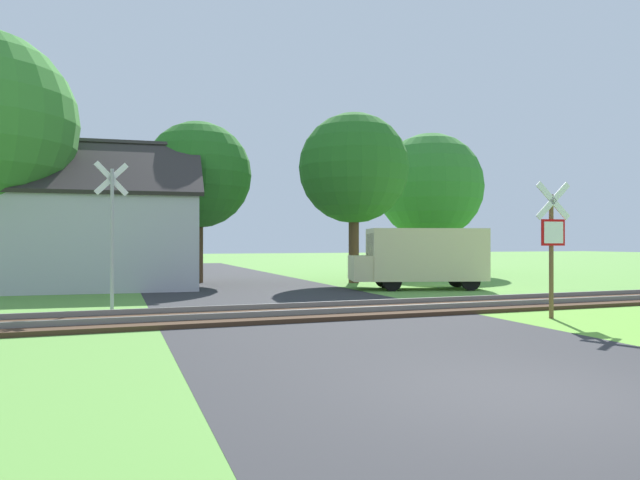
# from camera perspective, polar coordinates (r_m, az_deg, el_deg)

# --- Properties ---
(ground_plane) EXTENTS (160.00, 160.00, 0.00)m
(ground_plane) POSITION_cam_1_polar(r_m,az_deg,el_deg) (7.11, 21.44, -14.42)
(ground_plane) COLOR #5B933D
(road_asphalt) EXTENTS (7.40, 80.00, 0.01)m
(road_asphalt) POSITION_cam_1_polar(r_m,az_deg,el_deg) (8.68, 12.50, -11.80)
(road_asphalt) COLOR #2D2D30
(road_asphalt) RESTS_ON ground
(rail_track) EXTENTS (60.00, 2.60, 0.22)m
(rail_track) POSITION_cam_1_polar(r_m,az_deg,el_deg) (13.85, -0.54, -7.21)
(rail_track) COLOR #422D1E
(rail_track) RESTS_ON ground
(stop_sign_near) EXTENTS (0.88, 0.18, 3.12)m
(stop_sign_near) POSITION_cam_1_polar(r_m,az_deg,el_deg) (14.01, 22.19, -0.01)
(stop_sign_near) COLOR brown
(stop_sign_near) RESTS_ON ground
(crossing_sign_far) EXTENTS (0.85, 0.27, 3.82)m
(crossing_sign_far) POSITION_cam_1_polar(r_m,az_deg,el_deg) (15.60, -20.09, 1.44)
(crossing_sign_far) COLOR #9E9EA5
(crossing_sign_far) RESTS_ON ground
(house) EXTENTS (7.19, 7.16, 5.74)m
(house) POSITION_cam_1_polar(r_m,az_deg,el_deg) (23.59, -20.05, 0.25)
(house) COLOR #B7B7BC
(house) RESTS_ON ground
(tree_right) EXTENTS (4.72, 4.72, 7.27)m
(tree_right) POSITION_cam_1_polar(r_m,az_deg,el_deg) (24.63, 3.40, 7.14)
(tree_right) COLOR #513823
(tree_right) RESTS_ON ground
(tree_center) EXTENTS (4.54, 4.54, 6.90)m
(tree_center) POSITION_cam_1_polar(r_m,az_deg,el_deg) (25.09, -12.10, 6.35)
(tree_center) COLOR #513823
(tree_center) RESTS_ON ground
(tree_far) EXTENTS (5.94, 5.94, 7.83)m
(tree_far) POSITION_cam_1_polar(r_m,az_deg,el_deg) (32.63, 10.94, 5.26)
(tree_far) COLOR #513823
(tree_far) RESTS_ON ground
(mail_truck) EXTENTS (5.22, 3.10, 2.24)m
(mail_truck) POSITION_cam_1_polar(r_m,az_deg,el_deg) (21.43, 10.09, -1.56)
(mail_truck) COLOR beige
(mail_truck) RESTS_ON ground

